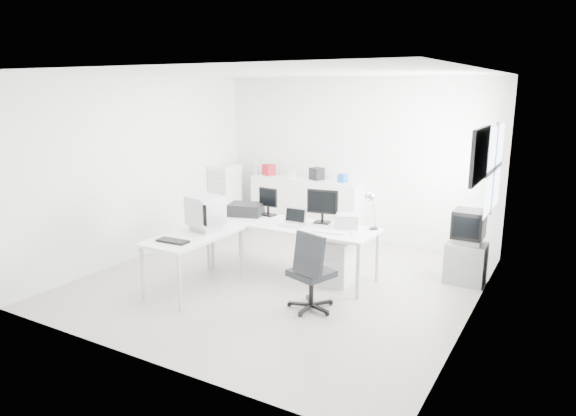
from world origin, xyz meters
The scene contains 30 objects.
floor centered at (0.00, 0.00, 0.00)m, with size 5.00×5.00×0.01m, color silver.
ceiling centered at (0.00, 0.00, 2.80)m, with size 5.00×5.00×0.01m, color white.
back_wall centered at (0.00, 2.50, 1.40)m, with size 5.00×0.02×2.80m, color silver.
left_wall centered at (-2.50, 0.00, 1.40)m, with size 0.02×5.00×2.80m, color silver.
right_wall centered at (2.50, 0.00, 1.40)m, with size 0.02×5.00×2.80m, color silver.
window centered at (2.48, 1.20, 1.60)m, with size 0.02×1.20×1.10m, color white, non-canonical shape.
wall_picture centered at (2.47, 0.10, 1.90)m, with size 0.04×0.90×0.60m, color black, non-canonical shape.
main_desk centered at (0.00, 0.31, 0.38)m, with size 2.40×0.80×0.75m, color silver, non-canonical shape.
side_desk centered at (-0.85, -0.79, 0.38)m, with size 0.70×1.40×0.75m, color silver, non-canonical shape.
drawer_pedestal centered at (0.70, 0.36, 0.30)m, with size 0.40×0.50×0.60m, color silver.
inkjet_printer centered at (-0.85, 0.41, 0.84)m, with size 0.49×0.38×0.18m, color black.
lcd_monitor_small centered at (-0.55, 0.56, 0.95)m, with size 0.32×0.18×0.41m, color black, non-canonical shape.
lcd_monitor_large centered at (0.35, 0.56, 0.98)m, with size 0.45×0.18×0.47m, color black, non-canonical shape.
laptop centered at (0.05, 0.21, 0.87)m, with size 0.35×0.36×0.23m, color #B7B7BA, non-canonical shape.
white_keyboard centered at (0.65, 0.16, 0.76)m, with size 0.42×0.13×0.02m, color silver.
white_mouse centered at (0.95, 0.21, 0.78)m, with size 0.05×0.05×0.05m, color silver.
laser_printer centered at (0.75, 0.53, 0.84)m, with size 0.32×0.27×0.18m, color #B3B3B3.
desk_lamp centered at (1.10, 0.61, 1.02)m, with size 0.18×0.18×0.53m, color silver, non-canonical shape.
crt_monitor centered at (-0.85, -0.54, 0.99)m, with size 0.42×0.42×0.48m, color #B7B7BA, non-canonical shape.
black_keyboard centered at (-0.85, -1.19, 0.76)m, with size 0.41×0.16×0.03m, color black.
office_chair centered at (0.79, -0.61, 0.51)m, with size 0.58×0.58×1.01m, color #26282C, non-canonical shape.
tv_cabinet centered at (2.22, 1.22, 0.28)m, with size 0.51×0.42×0.56m, color gray.
crt_tv centered at (2.22, 1.22, 0.79)m, with size 0.50×0.48×0.45m, color black, non-canonical shape.
sideboard centered at (-0.79, 2.24, 0.52)m, with size 2.06×0.52×1.03m, color silver.
clutter_box_a centered at (-1.59, 2.24, 1.13)m, with size 0.20×0.18×0.20m, color maroon.
clutter_box_b centered at (-1.09, 2.24, 1.09)m, with size 0.13×0.11×0.13m, color silver.
clutter_box_c centered at (-0.59, 2.24, 1.14)m, with size 0.21×0.19×0.21m, color black.
clutter_box_d centered at (-0.09, 2.24, 1.10)m, with size 0.14×0.12×0.14m, color blue.
clutter_bottle centered at (-1.89, 2.28, 1.14)m, with size 0.07×0.07×0.22m, color silver.
filing_cabinet centered at (-2.28, 1.81, 0.61)m, with size 0.42×0.51×1.21m, color silver.
Camera 1 is at (3.43, -5.76, 2.61)m, focal length 32.00 mm.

